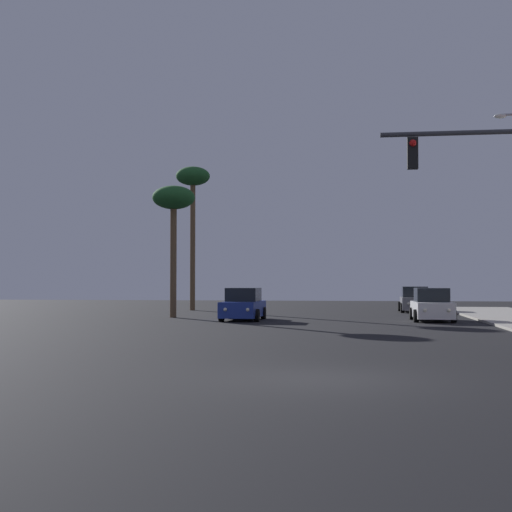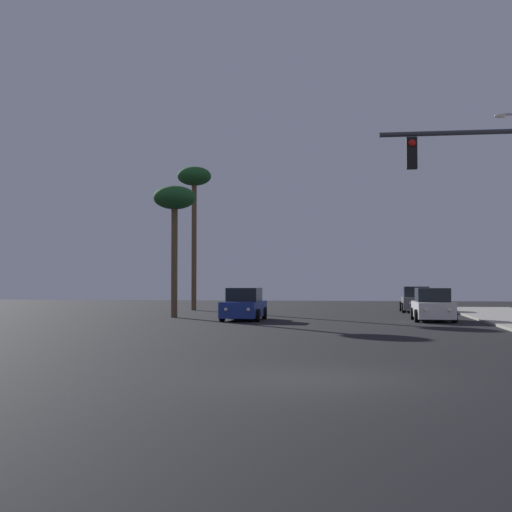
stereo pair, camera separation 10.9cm
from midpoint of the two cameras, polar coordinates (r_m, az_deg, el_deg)
The scene contains 6 objects.
ground_plane at distance 15.02m, azimuth 5.06°, elevation -9.74°, with size 120.00×120.00×0.00m, color black.
car_white at distance 37.41m, azimuth 14.04°, elevation -3.91°, with size 2.04×4.32×1.68m.
car_grey at distance 48.26m, azimuth 12.76°, elevation -3.49°, with size 2.04×4.33×1.68m.
car_blue at distance 37.21m, azimuth -0.89°, elevation -3.98°, with size 2.04×4.33×1.68m.
palm_tree_mid at distance 40.39m, azimuth -6.46°, elevation 4.18°, with size 2.40×2.40×7.40m.
palm_tree_far at distance 50.60m, azimuth -4.91°, elevation 5.65°, with size 2.40×2.40×10.11m.
Camera 2 is at (0.84, -14.85, 2.01)m, focal length 50.00 mm.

